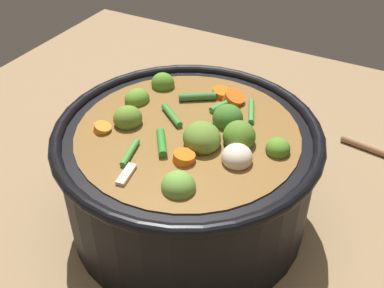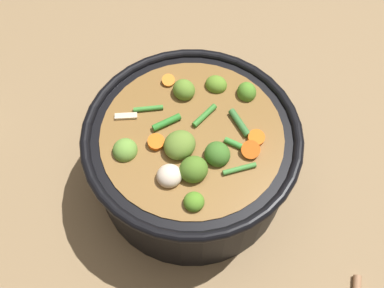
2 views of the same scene
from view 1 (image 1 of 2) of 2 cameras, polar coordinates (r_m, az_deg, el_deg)
ground_plane at (r=0.65m, az=-0.47°, el=-8.63°), size 1.10×1.10×0.00m
cooking_pot at (r=0.60m, az=-0.49°, el=-3.46°), size 0.33×0.33×0.17m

